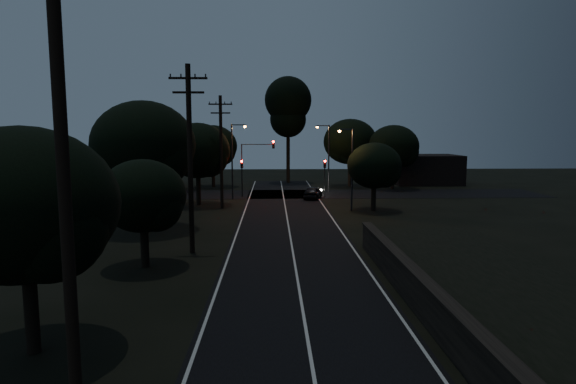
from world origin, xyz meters
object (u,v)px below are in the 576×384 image
utility_pole_far (221,150)px  tall_pine (288,106)px  signal_right (325,171)px  streetlight_a (234,156)px  utility_pole_near (63,171)px  car (313,192)px  utility_pole_mid (190,156)px  streetlight_b (327,153)px  signal_left (242,171)px  streetlight_c (350,163)px  signal_mast (257,158)px

utility_pole_far → tall_pine: 24.61m
signal_right → streetlight_a: bearing=-168.7°
utility_pole_near → signal_right: 43.44m
utility_pole_near → car: size_ratio=2.99×
tall_pine → car: 19.72m
utility_pole_mid → streetlight_b: utility_pole_mid is taller
tall_pine → signal_right: size_ratio=3.63×
tall_pine → car: bearing=-82.7°
utility_pole_far → signal_right: (10.60, 7.99, -2.65)m
utility_pole_far → streetlight_a: size_ratio=1.31×
signal_left → utility_pole_mid: bearing=-93.2°
streetlight_c → streetlight_b: bearing=92.1°
utility_pole_mid → signal_mast: (3.09, 24.99, -1.40)m
utility_pole_mid → signal_mast: 25.22m
signal_left → signal_mast: (1.69, 0.00, 1.50)m
signal_mast → streetlight_b: 9.15m
tall_pine → signal_right: (3.60, -15.01, -7.89)m
streetlight_b → streetlight_c: bearing=-87.9°
signal_right → streetlight_a: (-9.91, -1.99, 1.80)m
signal_mast → streetlight_c: streetlight_c is taller
signal_right → tall_pine: bearing=103.5°
signal_mast → car: 7.31m
streetlight_a → utility_pole_far: bearing=-96.6°
utility_pole_mid → streetlight_b: bearing=68.7°
tall_pine → streetlight_c: bearing=-79.1°
utility_pole_far → signal_mast: size_ratio=1.68×
signal_left → signal_mast: signal_mast is taller
signal_right → car: bearing=-128.6°
streetlight_a → streetlight_b: same height
signal_left → streetlight_c: streetlight_c is taller
streetlight_c → tall_pine: bearing=100.9°
signal_mast → streetlight_c: (8.74, -9.99, 0.01)m
streetlight_a → streetlight_c: bearing=-35.7°
signal_right → utility_pole_far: bearing=-143.0°
signal_right → utility_pole_mid: bearing=-113.0°
streetlight_c → car: streetlight_c is taller
utility_pole_near → signal_left: utility_pole_near is taller
streetlight_b → car: streetlight_b is taller
utility_pole_near → streetlight_b: utility_pole_near is taller
signal_left → signal_right: (9.20, 0.00, 0.00)m
utility_pole_mid → signal_left: size_ratio=2.68×
signal_left → signal_right: size_ratio=1.00×
utility_pole_near → tall_pine: size_ratio=0.81×
signal_right → utility_pole_near: bearing=-104.2°
utility_pole_mid → signal_left: utility_pole_mid is taller
signal_right → streetlight_c: bearing=-83.0°
utility_pole_far → signal_left: size_ratio=2.56×
utility_pole_near → tall_pine: (7.00, 57.00, 4.48)m
streetlight_c → utility_pole_near: bearing=-110.3°
utility_pole_far → signal_left: bearing=80.1°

